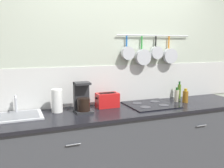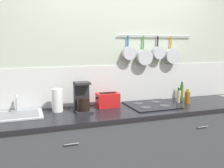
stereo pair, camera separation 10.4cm
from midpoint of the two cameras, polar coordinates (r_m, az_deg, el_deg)
name	(u,v)px [view 2 (the right image)]	position (r m, az deg, el deg)	size (l,w,h in m)	color
wall_back	(120,74)	(3.17, 2.67, 2.22)	(7.20, 0.16, 2.60)	#B2BCA8
cabinet_base	(130,148)	(3.05, 5.25, -14.38)	(3.01, 0.66, 0.88)	#3F4247
countertop	(131,110)	(2.90, 5.38, -6.01)	(3.05, 0.68, 0.03)	black
sink_basin	(17,114)	(2.77, -19.84, -6.53)	(0.51, 0.39, 0.20)	#B7BABF
paper_towel_roll	(57,100)	(2.80, -11.33, -3.66)	(0.12, 0.12, 0.25)	white
coffee_maker	(82,100)	(2.75, -5.73, -3.56)	(0.18, 0.20, 0.33)	#262628
toaster	(108,100)	(2.95, 0.05, -3.68)	(0.28, 0.15, 0.17)	red
cooktop	(151,105)	(3.08, 9.92, -4.77)	(0.56, 0.53, 0.01)	black
bottle_dish_soap	(179,96)	(3.32, 15.87, -2.64)	(0.06, 0.06, 0.19)	#BFB799
bottle_hot_sauce	(187,97)	(3.30, 17.72, -2.84)	(0.07, 0.07, 0.18)	#8C5919
bottle_vinegar	(182,92)	(3.51, 16.47, -1.66)	(0.04, 0.04, 0.24)	#4C721E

